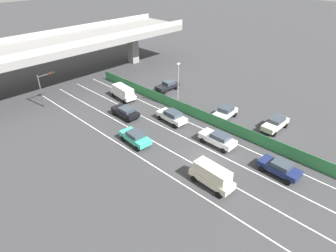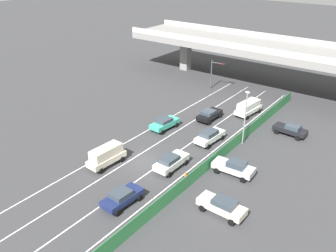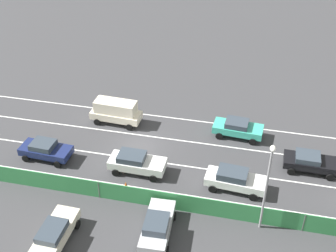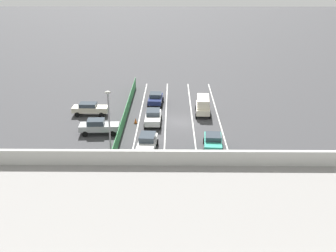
{
  "view_description": "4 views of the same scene",
  "coord_description": "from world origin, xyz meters",
  "px_view_note": "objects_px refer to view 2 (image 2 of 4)",
  "views": [
    {
      "loc": [
        -21.99,
        -15.33,
        19.84
      ],
      "look_at": [
        -0.49,
        5.5,
        2.26
      ],
      "focal_mm": 31.02,
      "sensor_mm": 36.0,
      "label": 1
    },
    {
      "loc": [
        23.15,
        -26.32,
        21.97
      ],
      "look_at": [
        -1.28,
        6.06,
        1.9
      ],
      "focal_mm": 37.98,
      "sensor_mm": 36.0,
      "label": 2
    },
    {
      "loc": [
        29.36,
        9.21,
        23.7
      ],
      "look_at": [
        -0.97,
        2.35,
        1.9
      ],
      "focal_mm": 47.69,
      "sensor_mm": 36.0,
      "label": 3
    },
    {
      "loc": [
        0.84,
        50.11,
        18.5
      ],
      "look_at": [
        1.33,
        3.83,
        0.94
      ],
      "focal_mm": 46.24,
      "sensor_mm": 36.0,
      "label": 4
    }
  ],
  "objects_px": {
    "traffic_light": "(217,70)",
    "parked_sedan_cream": "(222,206)",
    "car_sedan_navy": "(122,197)",
    "car_van_white": "(248,107)",
    "car_hatchback_white": "(171,162)",
    "car_sedan_white": "(210,136)",
    "traffic_cone": "(186,174)",
    "car_sedan_black": "(209,114)",
    "street_lamp": "(245,113)",
    "parked_wagon_silver": "(234,167)",
    "car_taxi_teal": "(164,123)",
    "car_van_cream": "(106,155)",
    "parked_sedan_dark": "(291,129)"
  },
  "relations": [
    {
      "from": "traffic_light",
      "to": "parked_sedan_cream",
      "type": "bearing_deg",
      "value": -58.81
    },
    {
      "from": "car_sedan_black",
      "to": "street_lamp",
      "type": "relative_size",
      "value": 0.62
    },
    {
      "from": "car_sedan_white",
      "to": "parked_sedan_dark",
      "type": "xyz_separation_m",
      "value": [
        7.5,
        8.13,
        -0.07
      ]
    },
    {
      "from": "car_hatchback_white",
      "to": "traffic_cone",
      "type": "distance_m",
      "value": 2.26
    },
    {
      "from": "car_sedan_black",
      "to": "car_taxi_teal",
      "type": "xyz_separation_m",
      "value": [
        -3.4,
        -6.15,
        0.03
      ]
    },
    {
      "from": "car_sedan_navy",
      "to": "car_sedan_white",
      "type": "distance_m",
      "value": 15.7
    },
    {
      "from": "traffic_cone",
      "to": "street_lamp",
      "type": "bearing_deg",
      "value": 80.89
    },
    {
      "from": "car_sedan_navy",
      "to": "car_van_white",
      "type": "distance_m",
      "value": 26.57
    },
    {
      "from": "parked_sedan_dark",
      "to": "car_van_white",
      "type": "bearing_deg",
      "value": 159.68
    },
    {
      "from": "street_lamp",
      "to": "traffic_cone",
      "type": "distance_m",
      "value": 11.13
    },
    {
      "from": "car_sedan_white",
      "to": "parked_wagon_silver",
      "type": "height_order",
      "value": "parked_wagon_silver"
    },
    {
      "from": "parked_sedan_cream",
      "to": "parked_sedan_dark",
      "type": "height_order",
      "value": "parked_sedan_cream"
    },
    {
      "from": "car_van_white",
      "to": "parked_wagon_silver",
      "type": "height_order",
      "value": "car_van_white"
    },
    {
      "from": "car_sedan_white",
      "to": "street_lamp",
      "type": "bearing_deg",
      "value": 31.71
    },
    {
      "from": "car_taxi_teal",
      "to": "car_hatchback_white",
      "type": "bearing_deg",
      "value": -48.4
    },
    {
      "from": "car_taxi_teal",
      "to": "traffic_light",
      "type": "distance_m",
      "value": 18.02
    },
    {
      "from": "parked_sedan_cream",
      "to": "parked_wagon_silver",
      "type": "height_order",
      "value": "parked_wagon_silver"
    },
    {
      "from": "car_taxi_teal",
      "to": "car_sedan_navy",
      "type": "height_order",
      "value": "car_taxi_teal"
    },
    {
      "from": "traffic_light",
      "to": "car_taxi_teal",
      "type": "bearing_deg",
      "value": -82.7
    },
    {
      "from": "car_sedan_navy",
      "to": "parked_sedan_cream",
      "type": "relative_size",
      "value": 0.94
    },
    {
      "from": "street_lamp",
      "to": "car_taxi_teal",
      "type": "bearing_deg",
      "value": -166.07
    },
    {
      "from": "car_hatchback_white",
      "to": "car_van_white",
      "type": "height_order",
      "value": "car_van_white"
    },
    {
      "from": "parked_wagon_silver",
      "to": "traffic_light",
      "type": "height_order",
      "value": "traffic_light"
    },
    {
      "from": "car_sedan_white",
      "to": "parked_wagon_silver",
      "type": "xyz_separation_m",
      "value": [
        5.84,
        -4.61,
        -0.01
      ]
    },
    {
      "from": "car_van_cream",
      "to": "traffic_cone",
      "type": "height_order",
      "value": "car_van_cream"
    },
    {
      "from": "car_hatchback_white",
      "to": "car_sedan_white",
      "type": "bearing_deg",
      "value": 87.94
    },
    {
      "from": "car_van_cream",
      "to": "car_hatchback_white",
      "type": "distance_m",
      "value": 7.33
    },
    {
      "from": "car_taxi_teal",
      "to": "car_van_cream",
      "type": "height_order",
      "value": "car_van_cream"
    },
    {
      "from": "parked_sedan_cream",
      "to": "car_sedan_navy",
      "type": "bearing_deg",
      "value": -150.97
    },
    {
      "from": "parked_sedan_dark",
      "to": "traffic_cone",
      "type": "xyz_separation_m",
      "value": [
        -5.62,
        -16.22,
        -0.54
      ]
    },
    {
      "from": "traffic_cone",
      "to": "car_sedan_white",
      "type": "bearing_deg",
      "value": 103.13
    },
    {
      "from": "car_sedan_navy",
      "to": "car_van_white",
      "type": "bearing_deg",
      "value": 89.14
    },
    {
      "from": "car_sedan_white",
      "to": "parked_sedan_cream",
      "type": "height_order",
      "value": "car_sedan_white"
    },
    {
      "from": "car_taxi_teal",
      "to": "parked_sedan_dark",
      "type": "height_order",
      "value": "car_taxi_teal"
    },
    {
      "from": "car_van_cream",
      "to": "car_sedan_navy",
      "type": "height_order",
      "value": "car_van_cream"
    },
    {
      "from": "car_sedan_white",
      "to": "traffic_light",
      "type": "xyz_separation_m",
      "value": [
        -9.16,
        17.26,
        2.65
      ]
    },
    {
      "from": "parked_sedan_cream",
      "to": "car_van_white",
      "type": "bearing_deg",
      "value": 109.76
    },
    {
      "from": "car_van_white",
      "to": "parked_sedan_cream",
      "type": "xyz_separation_m",
      "value": [
        7.89,
        -21.96,
        -0.27
      ]
    },
    {
      "from": "car_sedan_white",
      "to": "parked_sedan_dark",
      "type": "distance_m",
      "value": 11.07
    },
    {
      "from": "car_sedan_white",
      "to": "parked_wagon_silver",
      "type": "bearing_deg",
      "value": -38.26
    },
    {
      "from": "car_sedan_navy",
      "to": "traffic_cone",
      "type": "xyz_separation_m",
      "value": [
        2.17,
        7.61,
        -0.55
      ]
    },
    {
      "from": "traffic_cone",
      "to": "car_sedan_black",
      "type": "bearing_deg",
      "value": 111.3
    },
    {
      "from": "parked_wagon_silver",
      "to": "traffic_cone",
      "type": "bearing_deg",
      "value": -138.72
    },
    {
      "from": "car_taxi_teal",
      "to": "car_van_cream",
      "type": "bearing_deg",
      "value": -88.32
    },
    {
      "from": "traffic_light",
      "to": "car_sedan_white",
      "type": "bearing_deg",
      "value": -62.04
    },
    {
      "from": "street_lamp",
      "to": "car_sedan_navy",
      "type": "bearing_deg",
      "value": -102.04
    },
    {
      "from": "car_van_cream",
      "to": "car_hatchback_white",
      "type": "relative_size",
      "value": 1.04
    },
    {
      "from": "car_sedan_black",
      "to": "car_van_white",
      "type": "xyz_separation_m",
      "value": [
        3.62,
        5.12,
        0.32
      ]
    },
    {
      "from": "car_sedan_black",
      "to": "traffic_light",
      "type": "relative_size",
      "value": 0.87
    },
    {
      "from": "car_sedan_navy",
      "to": "parked_sedan_dark",
      "type": "bearing_deg",
      "value": 71.9
    }
  ]
}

